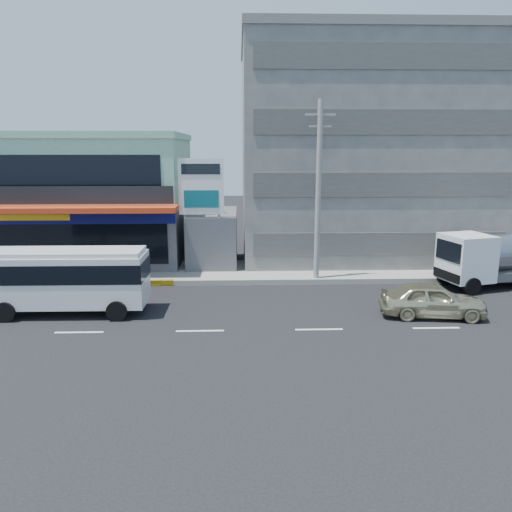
{
  "coord_description": "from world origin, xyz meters",
  "views": [
    {
      "loc": [
        1.66,
        -19.74,
        7.49
      ],
      "look_at": [
        2.5,
        4.55,
        2.2
      ],
      "focal_mm": 35.0,
      "sensor_mm": 36.0,
      "label": 1
    }
  ],
  "objects_px": {
    "utility_pole_near": "(318,192)",
    "tanker_truck": "(502,258)",
    "satellite_dish": "(212,212)",
    "motorcycle_rider": "(75,280)",
    "billboard": "(201,193)",
    "shop_building": "(94,201)",
    "sedan": "(433,300)",
    "concrete_building": "(360,155)",
    "minibus": "(67,276)"
  },
  "relations": [
    {
      "from": "concrete_building",
      "to": "utility_pole_near",
      "type": "xyz_separation_m",
      "value": [
        -4.0,
        -7.6,
        -1.85
      ]
    },
    {
      "from": "shop_building",
      "to": "utility_pole_near",
      "type": "xyz_separation_m",
      "value": [
        14.0,
        -6.55,
        1.15
      ]
    },
    {
      "from": "satellite_dish",
      "to": "utility_pole_near",
      "type": "distance_m",
      "value": 7.17
    },
    {
      "from": "concrete_building",
      "to": "billboard",
      "type": "bearing_deg",
      "value": -151.08
    },
    {
      "from": "motorcycle_rider",
      "to": "concrete_building",
      "type": "bearing_deg",
      "value": 27.9
    },
    {
      "from": "billboard",
      "to": "utility_pole_near",
      "type": "height_order",
      "value": "utility_pole_near"
    },
    {
      "from": "satellite_dish",
      "to": "minibus",
      "type": "distance_m",
      "value": 10.64
    },
    {
      "from": "satellite_dish",
      "to": "motorcycle_rider",
      "type": "bearing_deg",
      "value": -144.48
    },
    {
      "from": "concrete_building",
      "to": "satellite_dish",
      "type": "distance_m",
      "value": 11.3
    },
    {
      "from": "concrete_building",
      "to": "tanker_truck",
      "type": "xyz_separation_m",
      "value": [
        6.04,
        -8.58,
        -5.4
      ]
    },
    {
      "from": "concrete_building",
      "to": "billboard",
      "type": "distance_m",
      "value": 12.17
    },
    {
      "from": "tanker_truck",
      "to": "motorcycle_rider",
      "type": "bearing_deg",
      "value": -178.92
    },
    {
      "from": "concrete_building",
      "to": "tanker_truck",
      "type": "bearing_deg",
      "value": -54.86
    },
    {
      "from": "motorcycle_rider",
      "to": "minibus",
      "type": "bearing_deg",
      "value": -76.17
    },
    {
      "from": "tanker_truck",
      "to": "motorcycle_rider",
      "type": "relative_size",
      "value": 3.93
    },
    {
      "from": "utility_pole_near",
      "to": "motorcycle_rider",
      "type": "height_order",
      "value": "utility_pole_near"
    },
    {
      "from": "satellite_dish",
      "to": "shop_building",
      "type": "bearing_deg",
      "value": 159.79
    },
    {
      "from": "utility_pole_near",
      "to": "tanker_truck",
      "type": "distance_m",
      "value": 10.69
    },
    {
      "from": "shop_building",
      "to": "utility_pole_near",
      "type": "height_order",
      "value": "utility_pole_near"
    },
    {
      "from": "satellite_dish",
      "to": "sedan",
      "type": "distance_m",
      "value": 14.33
    },
    {
      "from": "minibus",
      "to": "tanker_truck",
      "type": "distance_m",
      "value": 22.55
    },
    {
      "from": "minibus",
      "to": "sedan",
      "type": "bearing_deg",
      "value": -3.52
    },
    {
      "from": "shop_building",
      "to": "satellite_dish",
      "type": "xyz_separation_m",
      "value": [
        8.0,
        -2.95,
        -0.42
      ]
    },
    {
      "from": "minibus",
      "to": "satellite_dish",
      "type": "bearing_deg",
      "value": 53.97
    },
    {
      "from": "billboard",
      "to": "utility_pole_near",
      "type": "xyz_separation_m",
      "value": [
        6.5,
        -1.8,
        0.22
      ]
    },
    {
      "from": "concrete_building",
      "to": "motorcycle_rider",
      "type": "relative_size",
      "value": 7.98
    },
    {
      "from": "utility_pole_near",
      "to": "tanker_truck",
      "type": "height_order",
      "value": "utility_pole_near"
    },
    {
      "from": "minibus",
      "to": "motorcycle_rider",
      "type": "relative_size",
      "value": 3.57
    },
    {
      "from": "satellite_dish",
      "to": "utility_pole_near",
      "type": "relative_size",
      "value": 0.15
    },
    {
      "from": "shop_building",
      "to": "sedan",
      "type": "distance_m",
      "value": 22.42
    },
    {
      "from": "concrete_building",
      "to": "sedan",
      "type": "xyz_separation_m",
      "value": [
        0.37,
        -13.5,
        -6.21
      ]
    },
    {
      "from": "billboard",
      "to": "tanker_truck",
      "type": "bearing_deg",
      "value": -9.54
    },
    {
      "from": "billboard",
      "to": "sedan",
      "type": "distance_m",
      "value": 13.95
    },
    {
      "from": "motorcycle_rider",
      "to": "tanker_truck",
      "type": "bearing_deg",
      "value": 1.08
    },
    {
      "from": "billboard",
      "to": "minibus",
      "type": "distance_m",
      "value": 9.31
    },
    {
      "from": "shop_building",
      "to": "concrete_building",
      "type": "xyz_separation_m",
      "value": [
        18.0,
        1.05,
        3.0
      ]
    },
    {
      "from": "utility_pole_near",
      "to": "billboard",
      "type": "bearing_deg",
      "value": 164.52
    },
    {
      "from": "concrete_building",
      "to": "minibus",
      "type": "distance_m",
      "value": 21.09
    },
    {
      "from": "concrete_building",
      "to": "utility_pole_near",
      "type": "height_order",
      "value": "concrete_building"
    },
    {
      "from": "satellite_dish",
      "to": "motorcycle_rider",
      "type": "distance_m",
      "value": 9.11
    },
    {
      "from": "utility_pole_near",
      "to": "sedan",
      "type": "distance_m",
      "value": 8.54
    },
    {
      "from": "concrete_building",
      "to": "motorcycle_rider",
      "type": "height_order",
      "value": "concrete_building"
    },
    {
      "from": "motorcycle_rider",
      "to": "utility_pole_near",
      "type": "bearing_deg",
      "value": 6.2
    },
    {
      "from": "sedan",
      "to": "tanker_truck",
      "type": "height_order",
      "value": "tanker_truck"
    },
    {
      "from": "billboard",
      "to": "sedan",
      "type": "height_order",
      "value": "billboard"
    },
    {
      "from": "utility_pole_near",
      "to": "minibus",
      "type": "relative_size",
      "value": 1.4
    },
    {
      "from": "shop_building",
      "to": "satellite_dish",
      "type": "bearing_deg",
      "value": -20.21
    },
    {
      "from": "sedan",
      "to": "tanker_truck",
      "type": "bearing_deg",
      "value": -41.88
    },
    {
      "from": "satellite_dish",
      "to": "billboard",
      "type": "relative_size",
      "value": 0.22
    },
    {
      "from": "sedan",
      "to": "motorcycle_rider",
      "type": "height_order",
      "value": "motorcycle_rider"
    }
  ]
}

